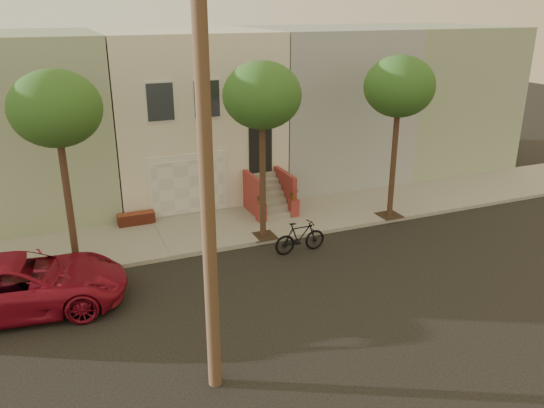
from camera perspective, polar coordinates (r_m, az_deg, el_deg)
name	(u,v)px	position (r m, az deg, el deg)	size (l,w,h in m)	color
ground	(280,294)	(16.51, 0.86, -9.39)	(90.00, 90.00, 0.00)	black
sidewalk	(225,228)	(21.00, -4.95, -2.52)	(40.00, 3.70, 0.15)	#9A988C
house_row	(183,110)	(25.43, -9.30, 9.70)	(33.10, 11.70, 7.00)	beige
tree_left	(56,110)	(17.31, -21.75, 9.15)	(2.70, 2.57, 6.30)	#2D2116
tree_mid	(262,97)	(18.58, -1.04, 11.21)	(2.70, 2.57, 6.30)	#2D2116
tree_right	(399,88)	(21.20, 13.23, 11.81)	(2.70, 2.57, 6.30)	#2D2116
pickup_truck	(20,285)	(16.86, -24.96, -7.69)	(2.68, 5.81, 1.61)	maroon
motorcycle	(300,237)	(18.90, 2.96, -3.48)	(0.54, 1.90, 1.14)	black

